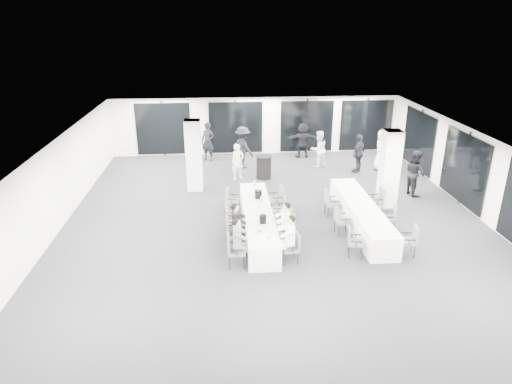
% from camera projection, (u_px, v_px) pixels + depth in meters
% --- Properties ---
extents(room, '(14.04, 16.04, 2.84)m').
position_uv_depth(room, '(296.00, 171.00, 16.02)').
color(room, '#25252A').
rests_on(room, ground).
extents(column_left, '(0.60, 0.60, 2.80)m').
position_uv_depth(column_left, '(194.00, 155.00, 17.69)').
color(column_left, white).
rests_on(column_left, floor).
extents(column_right, '(0.60, 0.60, 2.80)m').
position_uv_depth(column_right, '(389.00, 169.00, 16.15)').
color(column_right, white).
rests_on(column_right, floor).
extents(banquet_table_main, '(0.90, 5.00, 0.75)m').
position_uv_depth(banquet_table_main, '(258.00, 221.00, 14.52)').
color(banquet_table_main, white).
rests_on(banquet_table_main, floor).
extents(banquet_table_side, '(0.90, 5.00, 0.75)m').
position_uv_depth(banquet_table_side, '(361.00, 215.00, 14.96)').
color(banquet_table_side, white).
rests_on(banquet_table_side, floor).
extents(cocktail_table, '(0.71, 0.71, 0.98)m').
position_uv_depth(cocktail_table, '(264.00, 167.00, 19.23)').
color(cocktail_table, black).
rests_on(cocktail_table, floor).
extents(chair_main_left_near, '(0.48, 0.54, 0.96)m').
position_uv_depth(chair_main_left_near, '(234.00, 249.00, 12.45)').
color(chair_main_left_near, '#595C61').
rests_on(chair_main_left_near, floor).
extents(chair_main_left_second, '(0.50, 0.56, 0.98)m').
position_uv_depth(chair_main_left_second, '(232.00, 231.00, 13.40)').
color(chair_main_left_second, '#595C61').
rests_on(chair_main_left_second, floor).
extents(chair_main_left_mid, '(0.52, 0.57, 0.97)m').
position_uv_depth(chair_main_left_mid, '(232.00, 221.00, 14.07)').
color(chair_main_left_mid, '#595C61').
rests_on(chair_main_left_mid, floor).
extents(chair_main_left_fourth, '(0.54, 0.57, 0.93)m').
position_uv_depth(chair_main_left_fourth, '(231.00, 212.00, 14.81)').
color(chair_main_left_fourth, '#595C61').
rests_on(chair_main_left_fourth, floor).
extents(chair_main_left_far, '(0.50, 0.54, 0.87)m').
position_uv_depth(chair_main_left_far, '(231.00, 199.00, 15.96)').
color(chair_main_left_far, '#595C61').
rests_on(chair_main_left_far, floor).
extents(chair_main_right_near, '(0.48, 0.52, 0.87)m').
position_uv_depth(chair_main_right_near, '(293.00, 246.00, 12.69)').
color(chair_main_right_near, '#595C61').
rests_on(chair_main_right_near, floor).
extents(chair_main_right_second, '(0.58, 0.62, 0.99)m').
position_uv_depth(chair_main_right_second, '(289.00, 230.00, 13.47)').
color(chair_main_right_second, '#595C61').
rests_on(chair_main_right_second, floor).
extents(chair_main_right_mid, '(0.59, 0.62, 0.96)m').
position_uv_depth(chair_main_right_mid, '(285.00, 219.00, 14.22)').
color(chair_main_right_mid, '#595C61').
rests_on(chair_main_right_mid, floor).
extents(chair_main_right_fourth, '(0.52, 0.55, 0.88)m').
position_uv_depth(chair_main_right_fourth, '(281.00, 208.00, 15.17)').
color(chair_main_right_fourth, '#595C61').
rests_on(chair_main_right_fourth, floor).
extents(chair_main_right_far, '(0.55, 0.59, 0.96)m').
position_uv_depth(chair_main_right_far, '(278.00, 197.00, 15.97)').
color(chair_main_right_far, '#595C61').
rests_on(chair_main_right_far, floor).
extents(chair_side_left_near, '(0.53, 0.55, 0.87)m').
position_uv_depth(chair_side_left_near, '(353.00, 240.00, 13.02)').
color(chair_side_left_near, '#595C61').
rests_on(chair_side_left_near, floor).
extents(chair_side_left_mid, '(0.51, 0.55, 0.90)m').
position_uv_depth(chair_side_left_mid, '(341.00, 219.00, 14.33)').
color(chair_side_left_mid, '#595C61').
rests_on(chair_side_left_mid, floor).
extents(chair_side_left_far, '(0.50, 0.55, 0.93)m').
position_uv_depth(chair_side_left_far, '(330.00, 201.00, 15.64)').
color(chair_side_left_far, '#595C61').
rests_on(chair_side_left_far, floor).
extents(chair_side_right_near, '(0.53, 0.56, 0.91)m').
position_uv_depth(chair_side_right_near, '(410.00, 239.00, 13.06)').
color(chair_side_right_near, '#595C61').
rests_on(chair_side_right_near, floor).
extents(chair_side_right_mid, '(0.52, 0.55, 0.87)m').
position_uv_depth(chair_side_right_mid, '(391.00, 216.00, 14.56)').
color(chair_side_right_mid, '#595C61').
rests_on(chair_side_right_mid, floor).
extents(chair_side_right_far, '(0.49, 0.55, 0.95)m').
position_uv_depth(chair_side_right_far, '(377.00, 199.00, 15.79)').
color(chair_side_right_far, '#595C61').
rests_on(chair_side_right_far, floor).
extents(seated_guest_a, '(0.50, 0.38, 1.44)m').
position_uv_depth(seated_guest_a, '(240.00, 240.00, 12.36)').
color(seated_guest_a, slate).
rests_on(seated_guest_a, floor).
extents(seated_guest_b, '(0.50, 0.38, 1.44)m').
position_uv_depth(seated_guest_b, '(238.00, 223.00, 13.32)').
color(seated_guest_b, black).
rests_on(seated_guest_b, floor).
extents(seated_guest_c, '(0.50, 0.38, 1.44)m').
position_uv_depth(seated_guest_c, '(288.00, 236.00, 12.55)').
color(seated_guest_c, white).
rests_on(seated_guest_c, floor).
extents(seated_guest_d, '(0.50, 0.38, 1.44)m').
position_uv_depth(seated_guest_d, '(283.00, 222.00, 13.39)').
color(seated_guest_d, white).
rests_on(seated_guest_d, floor).
extents(standing_guest_a, '(0.77, 0.71, 1.71)m').
position_uv_depth(standing_guest_a, '(238.00, 159.00, 19.04)').
color(standing_guest_a, white).
rests_on(standing_guest_a, floor).
extents(standing_guest_b, '(1.06, 0.89, 1.89)m').
position_uv_depth(standing_guest_b, '(319.00, 147.00, 20.53)').
color(standing_guest_b, white).
rests_on(standing_guest_b, floor).
extents(standing_guest_c, '(1.42, 1.51, 2.13)m').
position_uv_depth(standing_guest_c, '(243.00, 145.00, 20.38)').
color(standing_guest_c, black).
rests_on(standing_guest_c, floor).
extents(standing_guest_d, '(1.23, 1.27, 1.93)m').
position_uv_depth(standing_guest_d, '(359.00, 151.00, 19.83)').
color(standing_guest_d, black).
rests_on(standing_guest_d, floor).
extents(standing_guest_e, '(0.66, 1.03, 2.07)m').
position_uv_depth(standing_guest_e, '(382.00, 147.00, 20.09)').
color(standing_guest_e, white).
rests_on(standing_guest_e, floor).
extents(standing_guest_f, '(1.80, 0.72, 1.95)m').
position_uv_depth(standing_guest_f, '(303.00, 138.00, 21.91)').
color(standing_guest_f, black).
rests_on(standing_guest_f, floor).
extents(standing_guest_g, '(0.96, 0.91, 2.08)m').
position_uv_depth(standing_guest_g, '(208.00, 139.00, 21.39)').
color(standing_guest_g, black).
rests_on(standing_guest_g, floor).
extents(standing_guest_h, '(0.77, 1.06, 1.99)m').
position_uv_depth(standing_guest_h, '(415.00, 170.00, 17.32)').
color(standing_guest_h, black).
rests_on(standing_guest_h, floor).
extents(ice_bucket_near, '(0.21, 0.21, 0.24)m').
position_uv_depth(ice_bucket_near, '(263.00, 219.00, 13.46)').
color(ice_bucket_near, black).
rests_on(ice_bucket_near, banquet_table_main).
extents(ice_bucket_far, '(0.24, 0.24, 0.27)m').
position_uv_depth(ice_bucket_far, '(258.00, 194.00, 15.28)').
color(ice_bucket_far, black).
rests_on(ice_bucket_far, banquet_table_main).
extents(water_bottle_a, '(0.07, 0.07, 0.23)m').
position_uv_depth(water_bottle_a, '(260.00, 230.00, 12.80)').
color(water_bottle_a, silver).
rests_on(water_bottle_a, banquet_table_main).
extents(water_bottle_b, '(0.07, 0.07, 0.23)m').
position_uv_depth(water_bottle_b, '(261.00, 200.00, 14.83)').
color(water_bottle_b, silver).
rests_on(water_bottle_b, banquet_table_main).
extents(water_bottle_c, '(0.07, 0.07, 0.23)m').
position_uv_depth(water_bottle_c, '(254.00, 184.00, 16.30)').
color(water_bottle_c, silver).
rests_on(water_bottle_c, banquet_table_main).
extents(plate_a, '(0.22, 0.22, 0.03)m').
position_uv_depth(plate_a, '(260.00, 233.00, 12.87)').
color(plate_a, white).
rests_on(plate_a, banquet_table_main).
extents(plate_b, '(0.20, 0.20, 0.03)m').
position_uv_depth(plate_b, '(268.00, 238.00, 12.58)').
color(plate_b, white).
rests_on(plate_b, banquet_table_main).
extents(plate_c, '(0.22, 0.22, 0.03)m').
position_uv_depth(plate_c, '(263.00, 215.00, 14.02)').
color(plate_c, white).
rests_on(plate_c, banquet_table_main).
extents(wine_glass, '(0.07, 0.07, 0.19)m').
position_uv_depth(wine_glass, '(271.00, 232.00, 12.61)').
color(wine_glass, silver).
rests_on(wine_glass, banquet_table_main).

